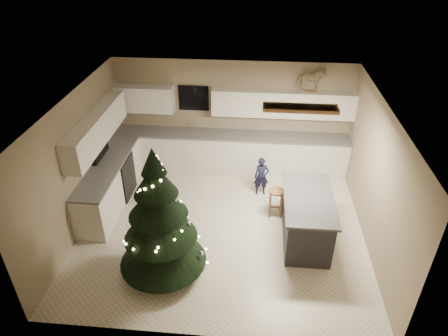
{
  "coord_description": "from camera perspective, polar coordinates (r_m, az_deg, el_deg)",
  "views": [
    {
      "loc": [
        0.59,
        -6.15,
        5.2
      ],
      "look_at": [
        0.0,
        0.35,
        1.15
      ],
      "focal_mm": 32.0,
      "sensor_mm": 36.0,
      "label": 1
    }
  ],
  "objects": [
    {
      "name": "toddler",
      "position": [
        8.75,
        5.37,
        -1.22
      ],
      "size": [
        0.35,
        0.26,
        0.89
      ],
      "primitive_type": "imported",
      "rotation": [
        0.0,
        0.0,
        0.14
      ],
      "color": "#12153A",
      "rests_on": "ground_plane"
    },
    {
      "name": "rocking_horse",
      "position": [
        9.03,
        12.34,
        12.2
      ],
      "size": [
        0.64,
        0.39,
        0.53
      ],
      "rotation": [
        0.0,
        0.0,
        1.78
      ],
      "color": "brown",
      "rests_on": "cabinetry"
    },
    {
      "name": "christmas_tree",
      "position": [
        6.62,
        -9.16,
        -8.08
      ],
      "size": [
        1.52,
        1.47,
        2.44
      ],
      "rotation": [
        0.0,
        0.0,
        0.16
      ],
      "color": "#3F2816",
      "rests_on": "ground_plane"
    },
    {
      "name": "cabinetry",
      "position": [
        9.1,
        -4.98,
        2.48
      ],
      "size": [
        5.5,
        3.2,
        2.0
      ],
      "color": "silver",
      "rests_on": "ground_plane"
    },
    {
      "name": "island",
      "position": [
        7.65,
        11.69,
        -7.04
      ],
      "size": [
        0.9,
        1.7,
        0.95
      ],
      "color": "black",
      "rests_on": "ground_plane"
    },
    {
      "name": "bar_stool",
      "position": [
        8.15,
        7.46,
        -4.05
      ],
      "size": [
        0.32,
        0.32,
        0.61
      ],
      "rotation": [
        0.0,
        0.0,
        0.38
      ],
      "color": "brown",
      "rests_on": "ground_plane"
    },
    {
      "name": "room_shell",
      "position": [
        7.07,
        -0.07,
        2.63
      ],
      "size": [
        5.52,
        5.02,
        2.61
      ],
      "color": "#8E7F5E",
      "rests_on": "ground_plane"
    },
    {
      "name": "ground_plane",
      "position": [
        8.07,
        -0.23,
        -8.26
      ],
      "size": [
        5.5,
        5.5,
        0.0
      ],
      "primitive_type": "plane",
      "color": "beige"
    }
  ]
}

